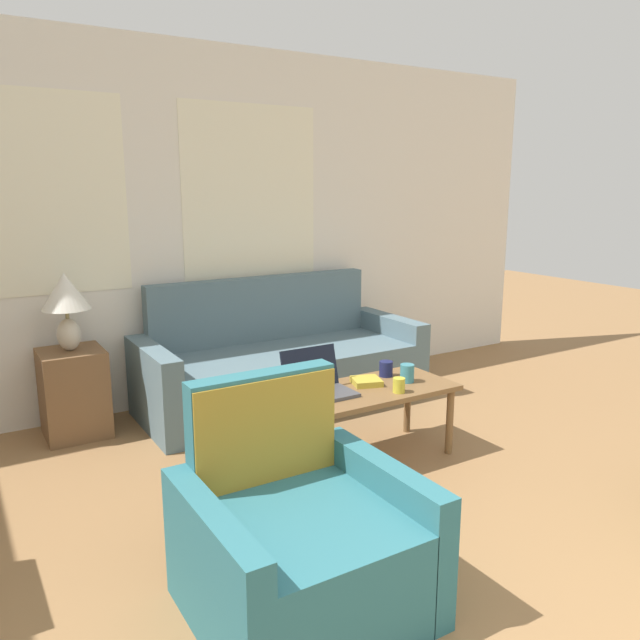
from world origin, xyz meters
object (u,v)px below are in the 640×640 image
at_px(cup_yellow, 386,369).
at_px(couch, 279,367).
at_px(coffee_table, 365,397).
at_px(cup_navy, 407,373).
at_px(laptop, 318,384).
at_px(cup_white, 399,385).
at_px(table_lamp, 66,299).
at_px(book_red, 366,381).
at_px(armchair, 297,542).

bearing_deg(cup_yellow, couch, 101.76).
relative_size(coffee_table, cup_navy, 9.81).
bearing_deg(cup_navy, laptop, 171.09).
height_order(cup_yellow, cup_white, cup_yellow).
bearing_deg(couch, coffee_table, -91.92).
bearing_deg(couch, cup_navy, -78.02).
xyz_separation_m(table_lamp, cup_white, (1.52, -1.44, -0.43)).
height_order(couch, book_red, couch).
distance_m(table_lamp, cup_white, 2.14).
bearing_deg(table_lamp, book_red, -40.26).
bearing_deg(cup_white, cup_navy, 37.93).
bearing_deg(table_lamp, cup_yellow, -35.07).
height_order(table_lamp, coffee_table, table_lamp).
relative_size(laptop, cup_yellow, 3.74).
relative_size(cup_navy, cup_white, 1.28).
xyz_separation_m(armchair, cup_white, (1.11, 0.78, 0.22)).
bearing_deg(cup_yellow, book_red, -160.57).
xyz_separation_m(couch, laptop, (-0.32, -1.09, 0.22)).
bearing_deg(table_lamp, laptop, -47.83).
height_order(armchair, cup_navy, armchair).
bearing_deg(cup_white, coffee_table, 129.17).
relative_size(cup_yellow, cup_white, 1.12).
bearing_deg(table_lamp, cup_navy, -37.98).
height_order(couch, cup_navy, couch).
relative_size(armchair, coffee_table, 0.81).
height_order(laptop, cup_white, laptop).
bearing_deg(coffee_table, table_lamp, 137.22).
distance_m(armchair, table_lamp, 2.35).
xyz_separation_m(cup_navy, cup_yellow, (-0.04, 0.16, -0.01)).
height_order(couch, armchair, couch).
relative_size(laptop, cup_navy, 3.27).
bearing_deg(armchair, cup_yellow, 40.79).
xyz_separation_m(laptop, cup_navy, (0.58, -0.09, -0.00)).
xyz_separation_m(armchair, cup_navy, (1.28, 0.91, 0.23)).
relative_size(couch, cup_white, 24.35).
distance_m(couch, laptop, 1.16).
xyz_separation_m(cup_navy, cup_white, (-0.17, -0.13, -0.01)).
bearing_deg(cup_yellow, armchair, -139.21).
bearing_deg(coffee_table, cup_white, -50.83).
bearing_deg(coffee_table, laptop, 167.04).
distance_m(coffee_table, cup_white, 0.22).
height_order(laptop, cup_yellow, laptop).
xyz_separation_m(couch, table_lamp, (-1.43, 0.13, 0.64)).
relative_size(couch, armchair, 2.40).
xyz_separation_m(coffee_table, book_red, (0.05, 0.06, 0.07)).
height_order(table_lamp, cup_yellow, table_lamp).
bearing_deg(armchair, coffee_table, 43.42).
bearing_deg(armchair, laptop, 54.94).
relative_size(couch, coffee_table, 1.94).
distance_m(couch, cup_yellow, 1.07).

